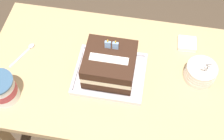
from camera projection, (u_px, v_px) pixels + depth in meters
The scene contains 8 objects.
ground_plane at pixel (114, 129), 1.90m from camera, with size 8.00×8.00×0.00m, color #4C3D2D.
dining_table at pixel (114, 84), 1.41m from camera, with size 1.18×0.68×0.69m.
foil_tray at pixel (110, 74), 1.31m from camera, with size 0.31×0.26×0.02m.
birthday_cake at pixel (110, 64), 1.24m from camera, with size 0.21×0.20×0.17m.
bowl_stack at pixel (200, 72), 1.28m from camera, with size 0.14×0.14×0.12m.
ice_cream_tub at pixel (2, 89), 1.20m from camera, with size 0.13×0.13×0.12m.
serving_spoon_near_tray at pixel (28, 49), 1.38m from camera, with size 0.08×0.15×0.01m.
napkin_pile at pixel (187, 44), 1.39m from camera, with size 0.09×0.08×0.02m.
Camera 1 is at (0.11, -0.69, 1.81)m, focal length 47.07 mm.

